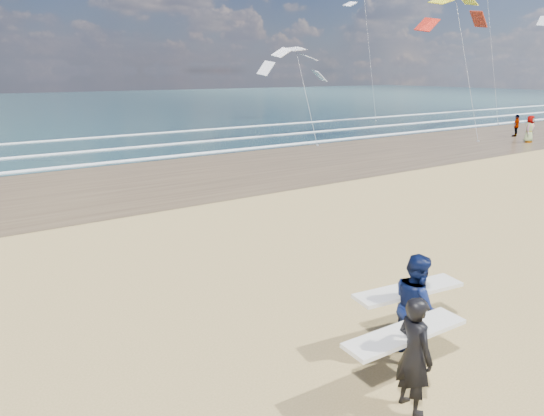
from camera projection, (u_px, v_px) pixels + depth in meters
wet_sand_strip at (398, 147)px, 32.71m from camera, size 220.00×12.00×0.01m
ocean at (136, 104)px, 75.95m from camera, size 220.00×100.00×0.02m
foam_breakers at (306, 131)px, 40.79m from camera, size 220.00×11.70×0.05m
surfer_near at (413, 352)px, 7.21m from camera, size 2.22×1.02×1.86m
surfer_far at (415, 305)px, 8.61m from camera, size 2.25×1.35×1.93m
beachgoer_0 at (530, 129)px, 34.63m from camera, size 1.03×0.76×1.91m
beachgoer_1 at (516, 126)px, 37.73m from camera, size 1.07×0.66×1.71m
kite_0 at (462, 40)px, 35.74m from camera, size 7.24×4.90×11.96m
kite_1 at (303, 81)px, 34.47m from camera, size 5.80×4.74×7.64m
kite_2 at (490, 29)px, 46.31m from camera, size 6.28×4.79×15.74m
kite_5 at (368, 39)px, 49.46m from camera, size 5.59×4.72×14.95m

